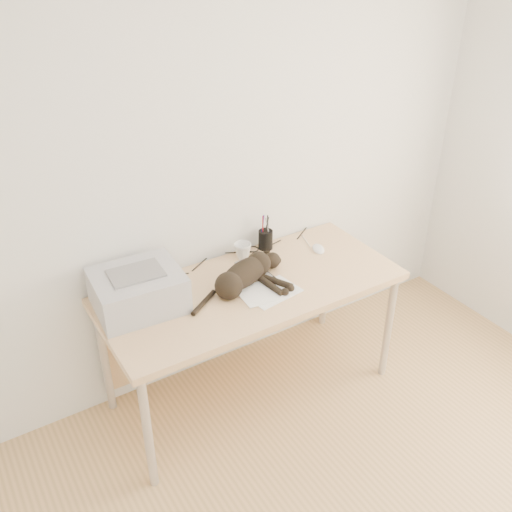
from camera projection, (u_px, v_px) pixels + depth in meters
wall_back at (215, 164)px, 2.97m from camera, size 3.50×0.00×3.50m
desk at (243, 298)px, 3.13m from camera, size 1.60×0.70×0.74m
printer at (138, 290)px, 2.79m from camera, size 0.45×0.39×0.20m
papers at (269, 292)px, 2.94m from camera, size 0.32×0.24×0.01m
cat at (243, 276)px, 2.96m from camera, size 0.64×0.33×0.15m
mug at (243, 251)px, 3.22m from camera, size 0.14×0.14×0.09m
pen_cup at (266, 239)px, 3.30m from camera, size 0.08×0.08×0.21m
remote_grey at (249, 270)px, 3.11m from camera, size 0.07×0.20×0.02m
remote_black at (263, 274)px, 3.08m from camera, size 0.06×0.20×0.02m
mouse at (318, 247)px, 3.31m from camera, size 0.10×0.13×0.04m
cable_tangle at (223, 258)px, 3.22m from camera, size 1.36×0.07×0.01m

